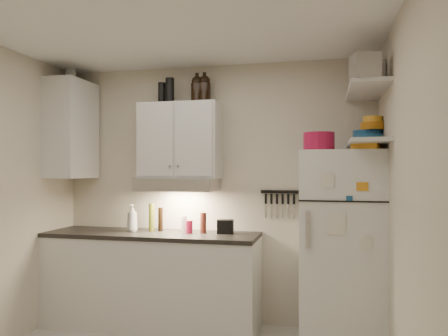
# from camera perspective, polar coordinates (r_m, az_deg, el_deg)

# --- Properties ---
(ceiling) EXTENTS (3.20, 3.00, 0.02)m
(ceiling) POSITION_cam_1_polar(r_m,az_deg,el_deg) (3.21, -8.50, 19.38)
(ceiling) COLOR white
(ceiling) RESTS_ON ground
(back_wall) EXTENTS (3.20, 0.02, 2.60)m
(back_wall) POSITION_cam_1_polar(r_m,az_deg,el_deg) (4.47, -1.35, -3.26)
(back_wall) COLOR beige
(back_wall) RESTS_ON ground
(right_wall) EXTENTS (0.02, 3.00, 2.60)m
(right_wall) POSITION_cam_1_polar(r_m,az_deg,el_deg) (2.86, 23.13, -4.85)
(right_wall) COLOR beige
(right_wall) RESTS_ON ground
(base_cabinet) EXTENTS (2.10, 0.60, 0.88)m
(base_cabinet) POSITION_cam_1_polar(r_m,az_deg,el_deg) (4.47, -9.44, -14.40)
(base_cabinet) COLOR silver
(base_cabinet) RESTS_ON floor
(countertop) EXTENTS (2.10, 0.62, 0.04)m
(countertop) POSITION_cam_1_polar(r_m,az_deg,el_deg) (4.39, -9.43, -8.56)
(countertop) COLOR black
(countertop) RESTS_ON base_cabinet
(upper_cabinet) EXTENTS (0.80, 0.33, 0.75)m
(upper_cabinet) POSITION_cam_1_polar(r_m,az_deg,el_deg) (4.39, -5.72, 3.54)
(upper_cabinet) COLOR silver
(upper_cabinet) RESTS_ON back_wall
(side_cabinet) EXTENTS (0.33, 0.55, 1.00)m
(side_cabinet) POSITION_cam_1_polar(r_m,az_deg,el_deg) (4.77, -19.32, 4.76)
(side_cabinet) COLOR silver
(side_cabinet) RESTS_ON left_wall
(range_hood) EXTENTS (0.76, 0.46, 0.12)m
(range_hood) POSITION_cam_1_polar(r_m,az_deg,el_deg) (4.32, -6.00, -2.17)
(range_hood) COLOR silver
(range_hood) RESTS_ON back_wall
(fridge) EXTENTS (0.70, 0.68, 1.70)m
(fridge) POSITION_cam_1_polar(r_m,az_deg,el_deg) (4.03, 15.09, -10.01)
(fridge) COLOR white
(fridge) RESTS_ON floor
(shelf_hi) EXTENTS (0.30, 0.95, 0.03)m
(shelf_hi) POSITION_cam_1_polar(r_m,az_deg,el_deg) (3.91, 18.10, 9.59)
(shelf_hi) COLOR silver
(shelf_hi) RESTS_ON right_wall
(shelf_lo) EXTENTS (0.30, 0.95, 0.03)m
(shelf_lo) POSITION_cam_1_polar(r_m,az_deg,el_deg) (3.86, 18.11, 3.14)
(shelf_lo) COLOR silver
(shelf_lo) RESTS_ON right_wall
(knife_strip) EXTENTS (0.42, 0.02, 0.03)m
(knife_strip) POSITION_cam_1_polar(r_m,az_deg,el_deg) (4.32, 7.61, -3.09)
(knife_strip) COLOR black
(knife_strip) RESTS_ON back_wall
(dutch_oven) EXTENTS (0.28, 0.28, 0.15)m
(dutch_oven) POSITION_cam_1_polar(r_m,az_deg,el_deg) (3.85, 12.28, 3.39)
(dutch_oven) COLOR #AB143E
(dutch_oven) RESTS_ON fridge
(book_stack) EXTENTS (0.27, 0.30, 0.09)m
(book_stack) POSITION_cam_1_polar(r_m,az_deg,el_deg) (3.78, 18.22, 2.94)
(book_stack) COLOR orange
(book_stack) RESTS_ON fridge
(spice_jar) EXTENTS (0.07, 0.07, 0.09)m
(spice_jar) POSITION_cam_1_polar(r_m,az_deg,el_deg) (3.97, 16.50, 2.78)
(spice_jar) COLOR silver
(spice_jar) RESTS_ON fridge
(stock_pot) EXTENTS (0.29, 0.29, 0.18)m
(stock_pot) POSITION_cam_1_polar(r_m,az_deg,el_deg) (4.21, 17.90, 10.35)
(stock_pot) COLOR silver
(stock_pot) RESTS_ON shelf_hi
(tin_a) EXTENTS (0.27, 0.25, 0.22)m
(tin_a) POSITION_cam_1_polar(r_m,az_deg,el_deg) (3.88, 18.28, 11.51)
(tin_a) COLOR #AAAAAD
(tin_a) RESTS_ON shelf_hi
(tin_b) EXTENTS (0.23, 0.23, 0.19)m
(tin_b) POSITION_cam_1_polar(r_m,az_deg,el_deg) (3.55, 17.94, 12.43)
(tin_b) COLOR #AAAAAD
(tin_b) RESTS_ON shelf_hi
(bowl_teal) EXTENTS (0.27, 0.27, 0.11)m
(bowl_teal) POSITION_cam_1_polar(r_m,az_deg,el_deg) (4.08, 18.32, 3.91)
(bowl_teal) COLOR navy
(bowl_teal) RESTS_ON shelf_lo
(bowl_orange) EXTENTS (0.21, 0.21, 0.06)m
(bowl_orange) POSITION_cam_1_polar(r_m,az_deg,el_deg) (4.03, 18.86, 5.18)
(bowl_orange) COLOR #BE6B11
(bowl_orange) RESTS_ON bowl_teal
(bowl_yellow) EXTENTS (0.17, 0.17, 0.05)m
(bowl_yellow) POSITION_cam_1_polar(r_m,az_deg,el_deg) (4.03, 18.86, 6.00)
(bowl_yellow) COLOR gold
(bowl_yellow) RESTS_ON bowl_orange
(plates) EXTENTS (0.22, 0.22, 0.05)m
(plates) POSITION_cam_1_polar(r_m,az_deg,el_deg) (3.84, 18.54, 3.75)
(plates) COLOR navy
(plates) RESTS_ON shelf_lo
(growler_a) EXTENTS (0.15, 0.15, 0.28)m
(growler_a) POSITION_cam_1_polar(r_m,az_deg,el_deg) (4.43, -3.55, 10.22)
(growler_a) COLOR black
(growler_a) RESTS_ON upper_cabinet
(growler_b) EXTENTS (0.13, 0.13, 0.28)m
(growler_b) POSITION_cam_1_polar(r_m,az_deg,el_deg) (4.41, -2.55, 10.28)
(growler_b) COLOR black
(growler_b) RESTS_ON upper_cabinet
(thermos_a) EXTENTS (0.10, 0.10, 0.25)m
(thermos_a) POSITION_cam_1_polar(r_m,az_deg,el_deg) (4.46, -7.09, 9.98)
(thermos_a) COLOR black
(thermos_a) RESTS_ON upper_cabinet
(thermos_b) EXTENTS (0.10, 0.10, 0.22)m
(thermos_b) POSITION_cam_1_polar(r_m,az_deg,el_deg) (4.51, -8.13, 9.63)
(thermos_b) COLOR black
(thermos_b) RESTS_ON upper_cabinet
(side_jar) EXTENTS (0.12, 0.12, 0.15)m
(side_jar) POSITION_cam_1_polar(r_m,az_deg,el_deg) (4.96, -19.41, 11.28)
(side_jar) COLOR silver
(side_jar) RESTS_ON side_cabinet
(soap_bottle) EXTENTS (0.13, 0.13, 0.30)m
(soap_bottle) POSITION_cam_1_polar(r_m,az_deg,el_deg) (4.47, -11.90, -6.20)
(soap_bottle) COLOR silver
(soap_bottle) RESTS_ON countertop
(pepper_mill) EXTENTS (0.08, 0.08, 0.20)m
(pepper_mill) POSITION_cam_1_polar(r_m,az_deg,el_deg) (4.28, -2.73, -7.17)
(pepper_mill) COLOR maroon
(pepper_mill) RESTS_ON countertop
(oil_bottle) EXTENTS (0.07, 0.07, 0.28)m
(oil_bottle) POSITION_cam_1_polar(r_m,az_deg,el_deg) (4.45, -9.46, -6.37)
(oil_bottle) COLOR #626719
(oil_bottle) RESTS_ON countertop
(vinegar_bottle) EXTENTS (0.06, 0.06, 0.24)m
(vinegar_bottle) POSITION_cam_1_polar(r_m,az_deg,el_deg) (4.45, -8.29, -6.65)
(vinegar_bottle) COLOR black
(vinegar_bottle) RESTS_ON countertop
(clear_bottle) EXTENTS (0.06, 0.06, 0.16)m
(clear_bottle) POSITION_cam_1_polar(r_m,az_deg,el_deg) (4.34, -5.24, -7.32)
(clear_bottle) COLOR silver
(clear_bottle) RESTS_ON countertop
(red_jar) EXTENTS (0.07, 0.07, 0.13)m
(red_jar) POSITION_cam_1_polar(r_m,az_deg,el_deg) (4.27, -4.54, -7.66)
(red_jar) COLOR #AB143E
(red_jar) RESTS_ON countertop
(caddy) EXTENTS (0.17, 0.13, 0.13)m
(caddy) POSITION_cam_1_polar(r_m,az_deg,el_deg) (4.24, 0.19, -7.66)
(caddy) COLOR black
(caddy) RESTS_ON countertop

